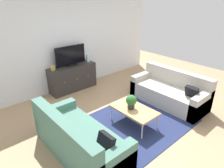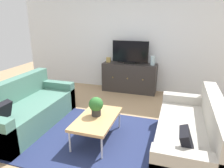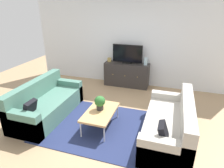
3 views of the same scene
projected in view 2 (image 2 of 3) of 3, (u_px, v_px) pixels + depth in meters
name	position (u px, v px, depth m)	size (l,w,h in m)	color
ground_plane	(102.00, 134.00, 3.57)	(10.00, 10.00, 0.00)	tan
wall_back	(135.00, 39.00, 5.47)	(6.40, 0.12, 2.70)	white
area_rug	(99.00, 139.00, 3.43)	(2.50, 1.90, 0.01)	navy
couch_left_side	(25.00, 111.00, 3.80)	(0.85, 1.92, 0.84)	#4C7A6B
couch_right_side	(194.00, 137.00, 2.97)	(0.85, 1.92, 0.84)	#B2ADA3
coffee_table	(97.00, 119.00, 3.33)	(0.57, 0.98, 0.39)	tan
potted_plant	(96.00, 106.00, 3.33)	(0.23, 0.23, 0.31)	#2D2D2D
tv_console	(129.00, 78.00, 5.53)	(1.40, 0.47, 0.75)	#332D2B
flat_screen_tv	(130.00, 52.00, 5.34)	(0.93, 0.16, 0.58)	black
glass_vase	(153.00, 61.00, 5.21)	(0.11, 0.11, 0.23)	silver
mantel_clock	(109.00, 60.00, 5.56)	(0.11, 0.07, 0.13)	tan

